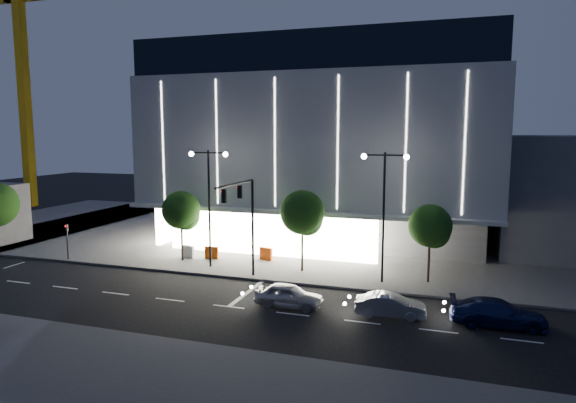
# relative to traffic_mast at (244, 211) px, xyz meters

# --- Properties ---
(ground) EXTENTS (160.00, 160.00, 0.00)m
(ground) POSITION_rel_traffic_mast_xyz_m (-1.00, -3.34, -5.03)
(ground) COLOR black
(ground) RESTS_ON ground
(sidewalk_museum) EXTENTS (70.00, 40.00, 0.15)m
(sidewalk_museum) POSITION_rel_traffic_mast_xyz_m (4.00, 20.66, -4.95)
(sidewalk_museum) COLOR #474747
(sidewalk_museum) RESTS_ON ground
(sidewalk_near) EXTENTS (70.00, 10.00, 0.15)m
(sidewalk_near) POSITION_rel_traffic_mast_xyz_m (4.00, -15.34, -4.95)
(sidewalk_near) COLOR #474747
(sidewalk_near) RESTS_ON ground
(museum) EXTENTS (30.00, 25.80, 18.00)m
(museum) POSITION_rel_traffic_mast_xyz_m (1.98, 18.97, 4.25)
(museum) COLOR #4C4C51
(museum) RESTS_ON ground
(traffic_mast) EXTENTS (0.33, 5.89, 7.07)m
(traffic_mast) POSITION_rel_traffic_mast_xyz_m (0.00, 0.00, 0.00)
(traffic_mast) COLOR black
(traffic_mast) RESTS_ON ground
(street_lamp_west) EXTENTS (3.16, 0.36, 9.00)m
(street_lamp_west) POSITION_rel_traffic_mast_xyz_m (-4.00, 2.66, 0.93)
(street_lamp_west) COLOR black
(street_lamp_west) RESTS_ON ground
(street_lamp_east) EXTENTS (3.16, 0.36, 9.00)m
(street_lamp_east) POSITION_rel_traffic_mast_xyz_m (9.00, 2.66, 0.93)
(street_lamp_east) COLOR black
(street_lamp_east) RESTS_ON ground
(ped_signal_far) EXTENTS (0.22, 0.24, 3.00)m
(ped_signal_far) POSITION_rel_traffic_mast_xyz_m (-16.00, 1.16, -3.14)
(ped_signal_far) COLOR black
(ped_signal_far) RESTS_ON ground
(tower_crane) EXTENTS (32.00, 2.00, 28.50)m
(tower_crane) POSITION_rel_traffic_mast_xyz_m (-41.92, 24.66, 15.48)
(tower_crane) COLOR gold
(tower_crane) RESTS_ON ground
(tree_left) EXTENTS (3.02, 3.02, 5.72)m
(tree_left) POSITION_rel_traffic_mast_xyz_m (-6.97, 3.68, -0.99)
(tree_left) COLOR black
(tree_left) RESTS_ON ground
(tree_mid) EXTENTS (3.25, 3.25, 6.15)m
(tree_mid) POSITION_rel_traffic_mast_xyz_m (3.03, 3.68, -0.69)
(tree_mid) COLOR black
(tree_mid) RESTS_ON ground
(tree_right) EXTENTS (2.91, 2.91, 5.51)m
(tree_right) POSITION_rel_traffic_mast_xyz_m (12.03, 3.68, -1.14)
(tree_right) COLOR black
(tree_right) RESTS_ON ground
(car_lead) EXTENTS (4.12, 1.72, 1.39)m
(car_lead) POSITION_rel_traffic_mast_xyz_m (4.39, -3.72, -4.33)
(car_lead) COLOR #A8A9B0
(car_lead) RESTS_ON ground
(car_second) EXTENTS (4.03, 1.70, 1.29)m
(car_second) POSITION_rel_traffic_mast_xyz_m (10.34, -3.48, -4.38)
(car_second) COLOR #AEAFB6
(car_second) RESTS_ON ground
(car_third) EXTENTS (5.09, 2.33, 1.44)m
(car_third) POSITION_rel_traffic_mast_xyz_m (15.97, -3.08, -4.31)
(car_third) COLOR #131B4A
(car_third) RESTS_ON ground
(barrier_a) EXTENTS (1.12, 0.39, 1.00)m
(barrier_a) POSITION_rel_traffic_mast_xyz_m (-5.01, 4.87, -4.38)
(barrier_a) COLOR #D0460B
(barrier_a) RESTS_ON sidewalk_museum
(barrier_b) EXTENTS (1.13, 0.50, 1.00)m
(barrier_b) POSITION_rel_traffic_mast_xyz_m (-6.98, 4.60, -4.38)
(barrier_b) COLOR silver
(barrier_b) RESTS_ON sidewalk_museum
(barrier_c) EXTENTS (1.13, 0.50, 1.00)m
(barrier_c) POSITION_rel_traffic_mast_xyz_m (-0.70, 5.89, -4.38)
(barrier_c) COLOR #E74C0C
(barrier_c) RESTS_ON sidewalk_museum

